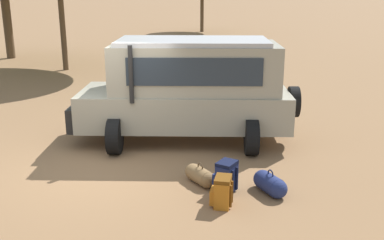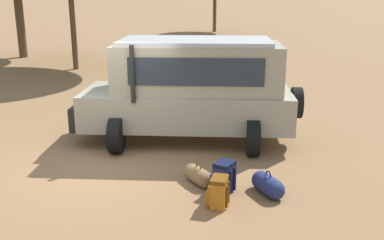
{
  "view_description": "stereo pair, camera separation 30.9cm",
  "coord_description": "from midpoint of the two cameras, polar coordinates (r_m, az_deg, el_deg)",
  "views": [
    {
      "loc": [
        4.05,
        -7.8,
        3.57
      ],
      "look_at": [
        1.79,
        0.6,
        1.0
      ],
      "focal_mm": 42.0,
      "sensor_mm": 36.0,
      "label": 1
    },
    {
      "loc": [
        4.35,
        -7.72,
        3.57
      ],
      "look_at": [
        1.79,
        0.6,
        1.0
      ],
      "focal_mm": 42.0,
      "sensor_mm": 36.0,
      "label": 2
    }
  ],
  "objects": [
    {
      "name": "backpack_beside_front_wheel",
      "position": [
        7.69,
        4.54,
        -9.15
      ],
      "size": [
        0.39,
        0.41,
        0.53
      ],
      "color": "#B26619",
      "rests_on": "ground_plane"
    },
    {
      "name": "safari_vehicle",
      "position": [
        10.63,
        0.77,
        4.09
      ],
      "size": [
        5.48,
        3.45,
        2.44
      ],
      "color": "gray",
      "rests_on": "ground_plane"
    },
    {
      "name": "duffel_bag_soft_canvas",
      "position": [
        8.55,
        1.88,
        -7.09
      ],
      "size": [
        0.68,
        0.63,
        0.42
      ],
      "color": "brown",
      "rests_on": "ground_plane"
    },
    {
      "name": "backpack_cluster_center",
      "position": [
        8.21,
        5.13,
        -7.26
      ],
      "size": [
        0.45,
        0.46,
        0.58
      ],
      "color": "navy",
      "rests_on": "ground_plane"
    },
    {
      "name": "duffel_bag_low_black_case",
      "position": [
        8.26,
        10.68,
        -8.12
      ],
      "size": [
        0.65,
        0.7,
        0.45
      ],
      "color": "navy",
      "rests_on": "ground_plane"
    },
    {
      "name": "ground_plane",
      "position": [
        9.52,
        -10.58,
        -5.88
      ],
      "size": [
        320.0,
        320.0,
        0.0
      ],
      "primitive_type": "plane",
      "color": "olive"
    }
  ]
}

